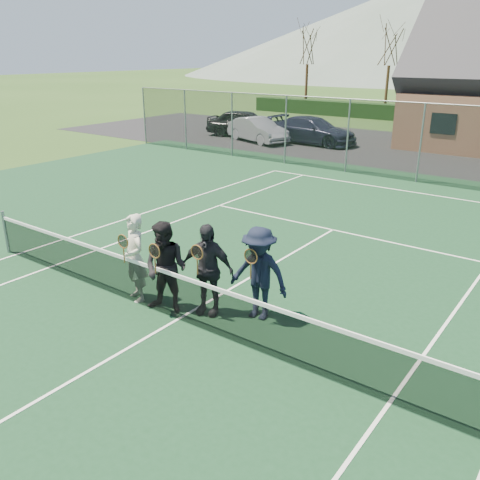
{
  "coord_description": "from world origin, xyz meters",
  "views": [
    {
      "loc": [
        5.96,
        -6.1,
        4.74
      ],
      "look_at": [
        0.34,
        1.5,
        1.25
      ],
      "focal_mm": 38.0,
      "sensor_mm": 36.0,
      "label": 1
    }
  ],
  "objects_px": {
    "car_a": "(245,123)",
    "car_c": "(313,131)",
    "player_c": "(207,269)",
    "player_a": "(135,258)",
    "tennis_net": "(177,295)",
    "player_b": "(166,268)",
    "car_b": "(258,130)",
    "player_d": "(259,273)"
  },
  "relations": [
    {
      "from": "tennis_net",
      "to": "player_a",
      "type": "distance_m",
      "value": 1.32
    },
    {
      "from": "car_b",
      "to": "player_c",
      "type": "height_order",
      "value": "player_c"
    },
    {
      "from": "player_a",
      "to": "car_b",
      "type": "bearing_deg",
      "value": 117.51
    },
    {
      "from": "car_a",
      "to": "player_a",
      "type": "relative_size",
      "value": 2.56
    },
    {
      "from": "player_b",
      "to": "player_c",
      "type": "relative_size",
      "value": 1.0
    },
    {
      "from": "car_b",
      "to": "car_c",
      "type": "relative_size",
      "value": 0.82
    },
    {
      "from": "car_a",
      "to": "player_a",
      "type": "distance_m",
      "value": 21.79
    },
    {
      "from": "player_a",
      "to": "player_c",
      "type": "bearing_deg",
      "value": 15.58
    },
    {
      "from": "car_b",
      "to": "tennis_net",
      "type": "relative_size",
      "value": 0.35
    },
    {
      "from": "tennis_net",
      "to": "car_b",
      "type": "bearing_deg",
      "value": 120.41
    },
    {
      "from": "player_d",
      "to": "tennis_net",
      "type": "bearing_deg",
      "value": -139.41
    },
    {
      "from": "tennis_net",
      "to": "player_c",
      "type": "relative_size",
      "value": 6.49
    },
    {
      "from": "car_a",
      "to": "player_c",
      "type": "distance_m",
      "value": 22.23
    },
    {
      "from": "player_b",
      "to": "player_d",
      "type": "xyz_separation_m",
      "value": [
        1.57,
        0.83,
        -0.0
      ]
    },
    {
      "from": "car_c",
      "to": "player_b",
      "type": "height_order",
      "value": "player_b"
    },
    {
      "from": "car_b",
      "to": "player_b",
      "type": "bearing_deg",
      "value": -131.61
    },
    {
      "from": "car_a",
      "to": "player_b",
      "type": "distance_m",
      "value": 22.22
    },
    {
      "from": "car_a",
      "to": "car_b",
      "type": "xyz_separation_m",
      "value": [
        1.8,
        -1.27,
        -0.11
      ]
    },
    {
      "from": "car_c",
      "to": "player_d",
      "type": "bearing_deg",
      "value": -151.5
    },
    {
      "from": "player_b",
      "to": "car_a",
      "type": "bearing_deg",
      "value": 122.07
    },
    {
      "from": "car_b",
      "to": "car_a",
      "type": "bearing_deg",
      "value": 73.65
    },
    {
      "from": "car_a",
      "to": "car_b",
      "type": "relative_size",
      "value": 1.12
    },
    {
      "from": "tennis_net",
      "to": "player_a",
      "type": "xyz_separation_m",
      "value": [
        -1.25,
        0.15,
        0.38
      ]
    },
    {
      "from": "player_a",
      "to": "car_c",
      "type": "bearing_deg",
      "value": 108.62
    },
    {
      "from": "car_a",
      "to": "player_d",
      "type": "height_order",
      "value": "player_d"
    },
    {
      "from": "player_a",
      "to": "player_d",
      "type": "height_order",
      "value": "same"
    },
    {
      "from": "car_c",
      "to": "tennis_net",
      "type": "xyz_separation_m",
      "value": [
        7.6,
        -18.99,
        -0.19
      ]
    },
    {
      "from": "car_c",
      "to": "car_b",
      "type": "bearing_deg",
      "value": 116.9
    },
    {
      "from": "player_b",
      "to": "player_d",
      "type": "relative_size",
      "value": 1.0
    },
    {
      "from": "car_b",
      "to": "player_d",
      "type": "bearing_deg",
      "value": -126.61
    },
    {
      "from": "car_b",
      "to": "player_a",
      "type": "relative_size",
      "value": 2.28
    },
    {
      "from": "player_a",
      "to": "tennis_net",
      "type": "bearing_deg",
      "value": -6.88
    },
    {
      "from": "car_a",
      "to": "car_b",
      "type": "distance_m",
      "value": 2.2
    },
    {
      "from": "car_a",
      "to": "car_c",
      "type": "relative_size",
      "value": 0.92
    },
    {
      "from": "player_a",
      "to": "player_c",
      "type": "distance_m",
      "value": 1.57
    },
    {
      "from": "player_c",
      "to": "player_d",
      "type": "xyz_separation_m",
      "value": [
        0.9,
        0.42,
        -0.0
      ]
    },
    {
      "from": "player_a",
      "to": "player_b",
      "type": "height_order",
      "value": "same"
    },
    {
      "from": "player_a",
      "to": "player_c",
      "type": "xyz_separation_m",
      "value": [
        1.51,
        0.42,
        -0.0
      ]
    },
    {
      "from": "player_c",
      "to": "player_d",
      "type": "distance_m",
      "value": 0.99
    },
    {
      "from": "car_c",
      "to": "player_a",
      "type": "xyz_separation_m",
      "value": [
        6.35,
        -18.84,
        0.2
      ]
    },
    {
      "from": "player_b",
      "to": "player_d",
      "type": "bearing_deg",
      "value": 28.01
    },
    {
      "from": "car_c",
      "to": "player_a",
      "type": "relative_size",
      "value": 2.78
    }
  ]
}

